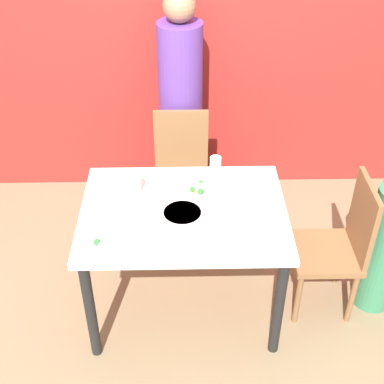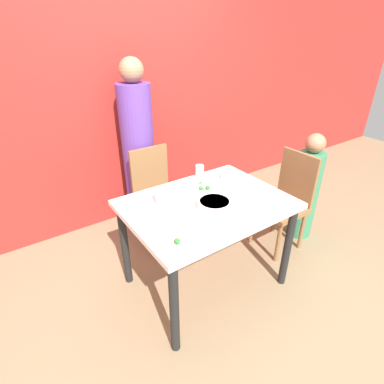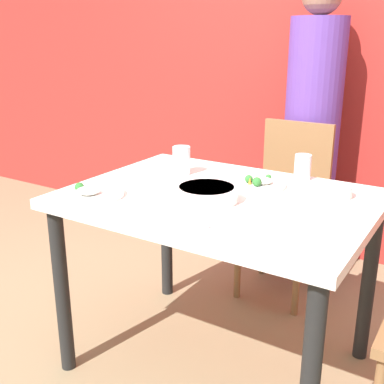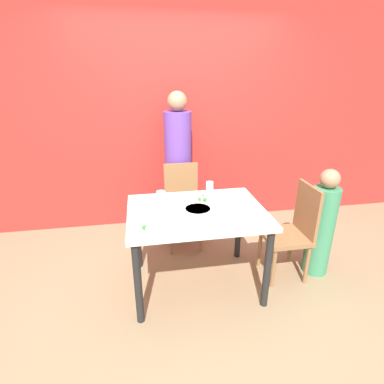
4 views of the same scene
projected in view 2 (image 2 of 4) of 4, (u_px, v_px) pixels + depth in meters
name	position (u px, v px, depth m)	size (l,w,h in m)	color
ground_plane	(205.00, 281.00, 2.53)	(10.00, 10.00, 0.00)	#847051
wall_back	(122.00, 91.00, 2.90)	(10.00, 0.06, 2.70)	#A82823
dining_table	(207.00, 214.00, 2.21)	(1.16, 0.86, 0.77)	silver
chair_adult_spot	(156.00, 194.00, 2.85)	(0.40, 0.40, 0.93)	brown
chair_child_spot	(286.00, 199.00, 2.76)	(0.40, 0.40, 0.93)	brown
person_adult	(139.00, 155.00, 2.95)	(0.31, 0.31, 1.68)	#5B3893
person_child	(306.00, 191.00, 2.90)	(0.24, 0.24, 1.07)	#387F56
bowl_curry	(214.00, 204.00, 2.08)	(0.24, 0.24, 0.06)	white
plate_rice_adult	(202.00, 188.00, 2.32)	(0.23, 0.23, 0.06)	white
plate_rice_child	(181.00, 240.00, 1.75)	(0.25, 0.25, 0.05)	white
bowl_rice_small	(228.00, 176.00, 2.50)	(0.13, 0.13, 0.05)	white
glass_water_tall	(200.00, 171.00, 2.50)	(0.07, 0.07, 0.11)	silver
glass_water_short	(161.00, 196.00, 2.11)	(0.08, 0.08, 0.12)	silver
napkin_folded	(209.00, 226.00, 1.90)	(0.14, 0.14, 0.01)	white
fork_steel	(141.00, 211.00, 2.05)	(0.18, 0.05, 0.01)	silver
spoon_steel	(242.00, 219.00, 1.96)	(0.18, 0.03, 0.01)	silver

